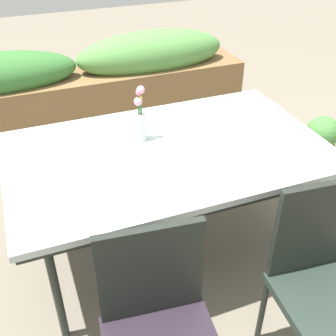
{
  "coord_description": "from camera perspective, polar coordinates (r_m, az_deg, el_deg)",
  "views": [
    {
      "loc": [
        -0.66,
        -1.67,
        1.85
      ],
      "look_at": [
        -0.01,
        0.03,
        0.61
      ],
      "focal_mm": 44.9,
      "sensor_mm": 36.0,
      "label": 1
    }
  ],
  "objects": [
    {
      "name": "ground_plane",
      "position": [
        2.58,
        0.39,
        -11.65
      ],
      "size": [
        12.0,
        12.0,
        0.0
      ],
      "primitive_type": "plane",
      "color": "#756B5B"
    },
    {
      "name": "dining_table",
      "position": [
        2.16,
        -0.0,
        1.56
      ],
      "size": [
        1.62,
        0.98,
        0.73
      ],
      "color": "silver",
      "rests_on": "ground"
    },
    {
      "name": "chair_near_right",
      "position": [
        1.9,
        20.47,
        -13.61
      ],
      "size": [
        0.45,
        0.45,
        0.9
      ],
      "rotation": [
        0.0,
        0.0,
        3.06
      ],
      "color": "#243129",
      "rests_on": "ground"
    },
    {
      "name": "chair_near_left",
      "position": [
        1.6,
        -1.17,
        -21.01
      ],
      "size": [
        0.45,
        0.45,
        0.92
      ],
      "rotation": [
        0.0,
        0.0,
        3.04
      ],
      "color": "black",
      "rests_on": "ground"
    },
    {
      "name": "flower_vase",
      "position": [
        2.17,
        -3.81,
        6.55
      ],
      "size": [
        0.06,
        0.06,
        0.3
      ],
      "color": "silver",
      "rests_on": "dining_table"
    },
    {
      "name": "planter_box",
      "position": [
        3.88,
        -11.81,
        10.96
      ],
      "size": [
        3.06,
        0.49,
        0.77
      ],
      "color": "brown",
      "rests_on": "ground"
    },
    {
      "name": "potted_plant",
      "position": [
        3.4,
        19.98,
        3.38
      ],
      "size": [
        0.25,
        0.25,
        0.43
      ],
      "color": "#9E6047",
      "rests_on": "ground"
    }
  ]
}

